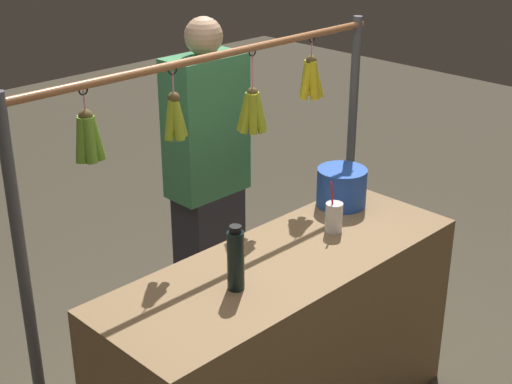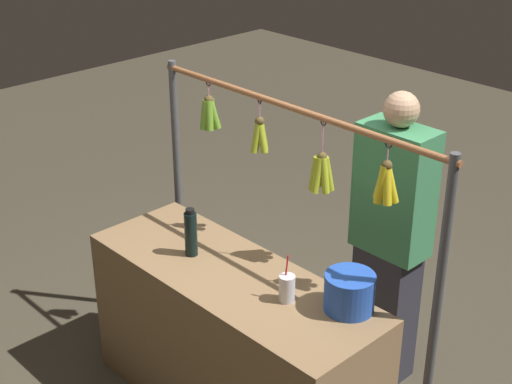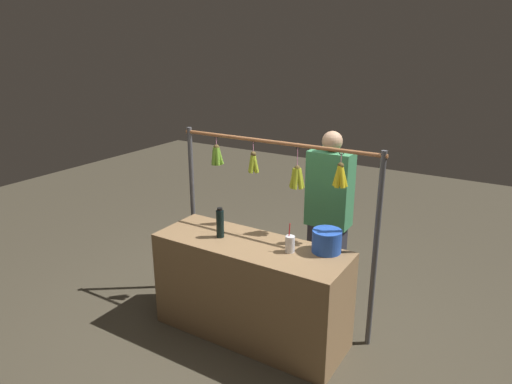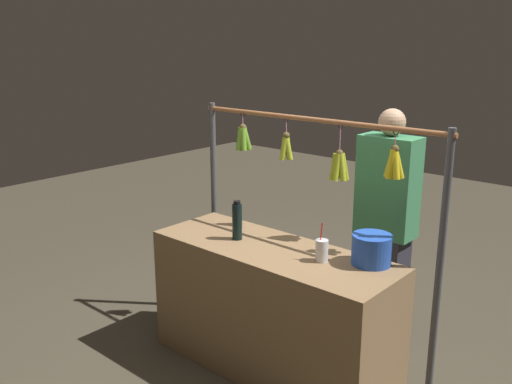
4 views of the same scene
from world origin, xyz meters
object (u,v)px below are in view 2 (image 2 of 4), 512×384
water_bottle (191,233)px  vendor_person (390,244)px  drink_cup (287,288)px  blue_bucket (349,292)px

water_bottle → vendor_person: size_ratio=0.16×
drink_cup → water_bottle: bearing=4.6°
water_bottle → drink_cup: (-0.63, -0.05, -0.06)m
water_bottle → drink_cup: 0.64m
drink_cup → vendor_person: size_ratio=0.14×
blue_bucket → drink_cup: (0.24, 0.16, -0.02)m
water_bottle → blue_bucket: (-0.87, -0.21, -0.04)m
drink_cup → vendor_person: (0.02, -0.80, -0.09)m
blue_bucket → vendor_person: 0.71m
drink_cup → vendor_person: 0.81m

